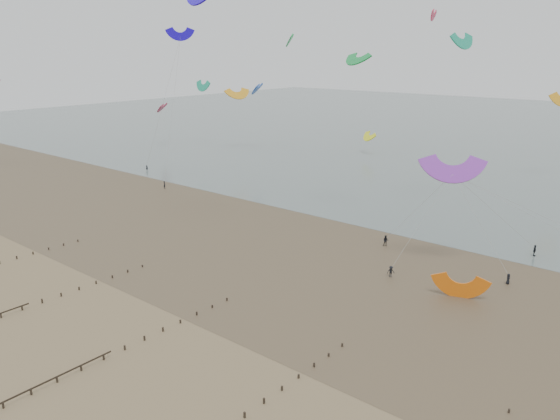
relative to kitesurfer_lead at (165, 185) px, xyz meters
The scene contains 6 objects.
ground 67.34m from the kitesurfer_lead, 42.19° to the right, with size 500.00×500.00×0.00m, color brown.
sea_and_shore 47.08m from the kitesurfer_lead, 13.29° to the right, with size 500.00×665.00×0.03m.
kitesurfer_lead is the anchor object (origin of this frame).
kitesurfers 74.83m from the kitesurfer_lead, ahead, with size 116.63×28.05×1.88m.
grounded_kite 77.97m from the kitesurfer_lead, ahead, with size 6.30×3.30×4.80m, color orange, non-canonical shape.
kites_airborne 65.11m from the kitesurfer_lead, 42.66° to the left, with size 234.96×122.59×42.12m.
Camera 1 is at (50.92, -33.75, 31.65)m, focal length 35.00 mm.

